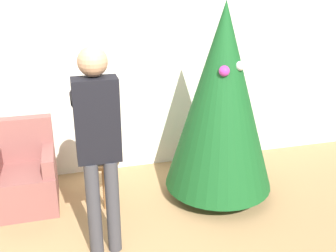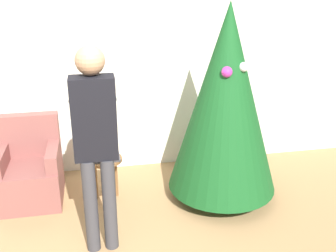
% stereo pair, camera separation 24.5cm
% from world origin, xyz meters
% --- Properties ---
extents(wall_back, '(8.00, 0.06, 2.70)m').
position_xyz_m(wall_back, '(0.00, 2.23, 1.35)').
color(wall_back, silver).
rests_on(wall_back, ground_plane).
extents(christmas_tree, '(1.17, 1.17, 2.11)m').
position_xyz_m(christmas_tree, '(1.37, 1.28, 1.12)').
color(christmas_tree, brown).
rests_on(christmas_tree, ground_plane).
extents(armchair, '(0.66, 0.67, 0.91)m').
position_xyz_m(armchair, '(-0.69, 1.62, 0.32)').
color(armchair, brown).
rests_on(armchair, ground_plane).
extents(person_standing, '(0.39, 0.57, 1.82)m').
position_xyz_m(person_standing, '(0.03, 0.66, 1.09)').
color(person_standing, '#38383D').
rests_on(person_standing, ground_plane).
extents(side_stool, '(0.37, 0.37, 0.50)m').
position_xyz_m(side_stool, '(0.11, 1.43, 0.41)').
color(side_stool, brown).
rests_on(side_stool, ground_plane).
extents(laptop, '(0.32, 0.24, 0.02)m').
position_xyz_m(laptop, '(0.11, 1.43, 0.51)').
color(laptop, '#38383D').
rests_on(laptop, side_stool).
extents(book, '(0.20, 0.15, 0.02)m').
position_xyz_m(book, '(0.11, 1.43, 0.54)').
color(book, orange).
rests_on(book, laptop).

